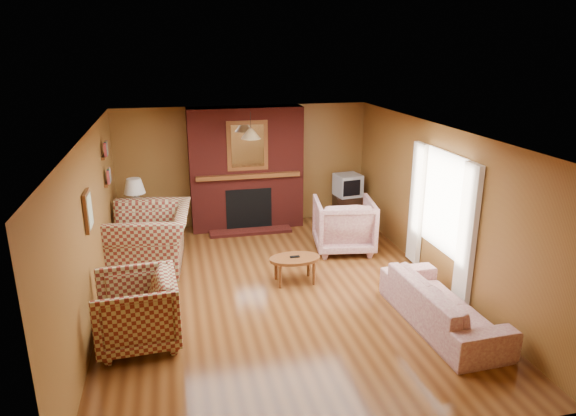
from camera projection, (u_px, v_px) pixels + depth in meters
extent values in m
plane|color=#4F2910|center=(278.00, 292.00, 7.65)|extent=(6.50, 6.50, 0.00)
plane|color=white|center=(277.00, 132.00, 6.92)|extent=(6.50, 6.50, 0.00)
plane|color=brown|center=(244.00, 166.00, 10.31)|extent=(6.50, 0.00, 6.50)
plane|color=brown|center=(357.00, 337.00, 4.27)|extent=(6.50, 0.00, 6.50)
plane|color=brown|center=(92.00, 229.00, 6.75)|extent=(0.00, 6.50, 6.50)
plane|color=brown|center=(438.00, 204.00, 7.82)|extent=(0.00, 6.50, 6.50)
cube|color=#581813|center=(246.00, 169.00, 10.07)|extent=(2.20, 0.50, 2.40)
cube|color=black|center=(249.00, 208.00, 10.09)|extent=(0.90, 0.06, 0.80)
cube|color=#581813|center=(251.00, 231.00, 10.06)|extent=(1.60, 0.35, 0.06)
cube|color=brown|center=(248.00, 176.00, 9.85)|extent=(2.00, 0.18, 0.08)
cube|color=brown|center=(247.00, 146.00, 9.70)|extent=(0.78, 0.05, 0.95)
cube|color=white|center=(248.00, 146.00, 9.67)|extent=(0.62, 0.02, 0.80)
cube|color=beige|center=(467.00, 235.00, 6.97)|extent=(0.08, 0.35, 2.00)
cube|color=beige|center=(417.00, 204.00, 8.36)|extent=(0.08, 0.35, 2.00)
cube|color=white|center=(444.00, 202.00, 7.60)|extent=(0.03, 1.10, 1.50)
cube|color=brown|center=(108.00, 182.00, 8.48)|extent=(0.06, 0.55, 0.04)
cube|color=brown|center=(105.00, 156.00, 8.34)|extent=(0.06, 0.55, 0.04)
cube|color=brown|center=(88.00, 211.00, 6.38)|extent=(0.04, 0.40, 0.50)
cube|color=white|center=(90.00, 211.00, 6.38)|extent=(0.01, 0.32, 0.42)
cylinder|color=black|center=(251.00, 121.00, 9.11)|extent=(0.01, 0.01, 0.35)
cone|color=#D48554|center=(251.00, 134.00, 9.18)|extent=(0.36, 0.36, 0.18)
imported|color=maroon|center=(150.00, 238.00, 8.43)|extent=(1.45, 1.62, 0.98)
imported|color=maroon|center=(136.00, 311.00, 6.21)|extent=(1.04, 1.02, 0.90)
imported|color=beige|center=(442.00, 304.00, 6.67)|extent=(0.89, 2.10, 0.60)
imported|color=beige|center=(344.00, 225.00, 9.11)|extent=(1.16, 1.19, 0.94)
ellipsoid|color=brown|center=(295.00, 259.00, 7.87)|extent=(0.79, 0.49, 0.05)
cube|color=black|center=(295.00, 257.00, 7.86)|extent=(0.15, 0.05, 0.02)
cylinder|color=brown|center=(309.00, 265.00, 8.13)|extent=(0.05, 0.05, 0.36)
cylinder|color=brown|center=(276.00, 268.00, 8.02)|extent=(0.05, 0.05, 0.36)
cylinder|color=brown|center=(314.00, 274.00, 7.84)|extent=(0.05, 0.05, 0.36)
cylinder|color=brown|center=(280.00, 277.00, 7.73)|extent=(0.05, 0.05, 0.36)
cube|color=brown|center=(138.00, 229.00, 9.39)|extent=(0.47, 0.47, 0.62)
sphere|color=white|center=(136.00, 204.00, 9.24)|extent=(0.31, 0.31, 0.31)
cylinder|color=black|center=(135.00, 195.00, 9.19)|extent=(0.03, 0.03, 0.10)
cone|color=silver|center=(134.00, 186.00, 9.14)|extent=(0.38, 0.38, 0.27)
cube|color=black|center=(347.00, 209.00, 10.60)|extent=(0.56, 0.52, 0.57)
cube|color=#ADAFB5|center=(348.00, 185.00, 10.45)|extent=(0.54, 0.53, 0.44)
cube|color=black|center=(352.00, 188.00, 10.22)|extent=(0.37, 0.07, 0.32)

